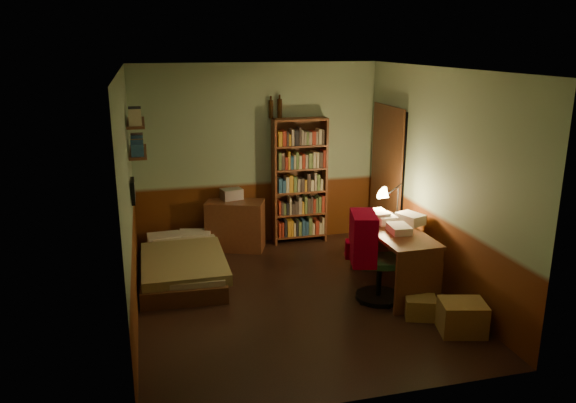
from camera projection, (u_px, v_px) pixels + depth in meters
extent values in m
cube|color=black|center=(293.00, 299.00, 6.53)|extent=(3.50, 4.00, 0.02)
cube|color=silver|center=(294.00, 68.00, 5.81)|extent=(3.50, 4.00, 0.02)
cube|color=gray|center=(258.00, 155.00, 8.04)|extent=(3.50, 0.02, 2.60)
cube|color=gray|center=(128.00, 201.00, 5.75)|extent=(0.02, 4.00, 2.60)
cube|color=gray|center=(438.00, 181.00, 6.59)|extent=(0.02, 4.00, 2.60)
cube|color=gray|center=(361.00, 255.00, 4.30)|extent=(3.50, 0.02, 2.60)
cube|color=black|center=(388.00, 180.00, 7.87)|extent=(0.06, 0.90, 2.00)
cube|color=#442615|center=(386.00, 180.00, 7.86)|extent=(0.02, 0.98, 2.08)
cube|color=olive|center=(183.00, 256.00, 7.07)|extent=(1.06, 1.85, 0.53)
cube|color=#5C2F1A|center=(235.00, 225.00, 7.98)|extent=(0.89, 0.66, 0.71)
cube|color=#B2B2B7|center=(232.00, 194.00, 7.97)|extent=(0.32, 0.28, 0.15)
cube|color=#5C2F1A|center=(300.00, 181.00, 8.14)|extent=(0.79, 0.26, 1.83)
cylinder|color=black|center=(271.00, 109.00, 7.86)|extent=(0.08, 0.08, 0.25)
cylinder|color=black|center=(280.00, 108.00, 7.88)|extent=(0.09, 0.09, 0.27)
cube|color=#5C2F1A|center=(392.00, 259.00, 6.71)|extent=(0.60, 1.40, 0.74)
cube|color=silver|center=(410.00, 219.00, 6.80)|extent=(0.32, 0.37, 0.12)
cone|color=black|center=(398.00, 194.00, 7.09)|extent=(0.19, 0.19, 0.55)
cube|color=#2B5F34|center=(380.00, 264.00, 6.38)|extent=(0.52, 0.48, 0.87)
cube|color=#AC0222|center=(366.00, 202.00, 6.24)|extent=(0.37, 0.53, 0.57)
cube|color=#5C2F1A|center=(138.00, 152.00, 6.72)|extent=(0.20, 0.90, 0.03)
cube|color=#5C2F1A|center=(136.00, 123.00, 6.62)|extent=(0.20, 0.90, 0.03)
cube|color=black|center=(133.00, 191.00, 6.33)|extent=(0.04, 0.32, 0.26)
cube|color=olive|center=(462.00, 317.00, 5.71)|extent=(0.52, 0.46, 0.34)
cube|color=olive|center=(420.00, 307.00, 6.05)|extent=(0.40, 0.36, 0.23)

